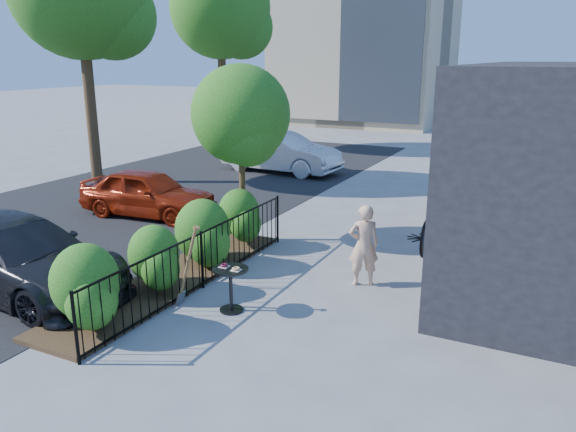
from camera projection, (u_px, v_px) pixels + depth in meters
The scene contains 13 objects.
ground at pixel (275, 303), 9.75m from camera, with size 120.00×120.00×0.00m, color gray.
fence at pixel (202, 259), 10.24m from camera, with size 0.05×6.05×1.10m.
planting_bed at pixel (173, 279), 10.68m from camera, with size 1.30×6.00×0.08m, color #382616.
shrubs at pixel (178, 246), 10.54m from camera, with size 1.10×5.60×1.24m.
patio_tree at pixel (242, 121), 12.32m from camera, with size 2.20×2.20×3.94m.
street at pixel (99, 213), 15.33m from camera, with size 9.00×30.00×0.01m, color black.
street_tree_far at pixel (221, 14), 24.41m from camera, with size 4.40×4.40×8.28m.
cafe_table at pixel (231, 282), 9.32m from camera, with size 0.60×0.60×0.81m.
woman at pixel (364, 245), 10.34m from camera, with size 0.56×0.37×1.55m, color #D4A689.
shovel at pixel (186, 271), 9.42m from camera, with size 0.51×0.20×1.51m.
car_red at pixel (148, 193), 14.94m from camera, with size 1.49×3.71×1.26m, color maroon.
car_silver at pixel (281, 152), 20.66m from camera, with size 1.57×4.51×1.49m, color silver.
car_darkgrey at pixel (17, 256), 10.09m from camera, with size 1.89×4.65×1.35m, color black.
Camera 1 is at (4.19, -7.93, 4.12)m, focal length 35.00 mm.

